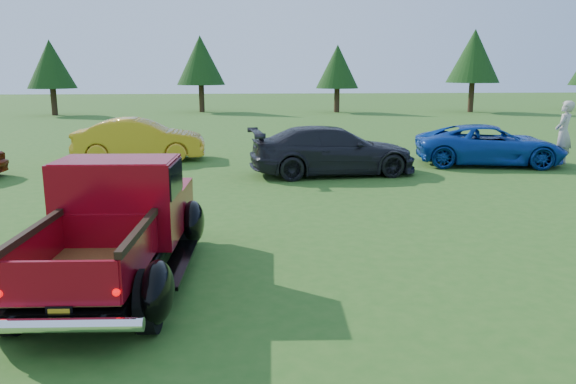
{
  "coord_description": "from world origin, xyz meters",
  "views": [
    {
      "loc": [
        -0.27,
        -7.41,
        2.82
      ],
      "look_at": [
        0.34,
        0.2,
        1.14
      ],
      "focal_mm": 35.0,
      "sensor_mm": 36.0,
      "label": 1
    }
  ],
  "objects_px": {
    "tree_west": "(51,64)",
    "show_car_blue": "(490,145)",
    "tree_mid_left": "(200,60)",
    "tree_east": "(474,56)",
    "show_car_grey": "(333,150)",
    "tree_mid_right": "(337,67)",
    "spectator": "(563,133)",
    "pickup_truck": "(120,221)",
    "show_car_yellow": "(140,140)"
  },
  "relations": [
    {
      "from": "tree_west",
      "to": "pickup_truck",
      "type": "xyz_separation_m",
      "value": [
        10.02,
        -28.81,
        -2.33
      ]
    },
    {
      "from": "tree_mid_right",
      "to": "pickup_truck",
      "type": "height_order",
      "value": "tree_mid_right"
    },
    {
      "from": "tree_west",
      "to": "show_car_grey",
      "type": "bearing_deg",
      "value": -56.53
    },
    {
      "from": "show_car_grey",
      "to": "pickup_truck",
      "type": "bearing_deg",
      "value": 144.9
    },
    {
      "from": "pickup_truck",
      "to": "show_car_yellow",
      "type": "distance_m",
      "value": 10.37
    },
    {
      "from": "tree_east",
      "to": "show_car_yellow",
      "type": "xyz_separation_m",
      "value": [
        -18.5,
        -19.05,
        -3.0
      ]
    },
    {
      "from": "pickup_truck",
      "to": "show_car_grey",
      "type": "xyz_separation_m",
      "value": [
        4.14,
        7.39,
        -0.12
      ]
    },
    {
      "from": "tree_east",
      "to": "show_car_grey",
      "type": "height_order",
      "value": "tree_east"
    },
    {
      "from": "spectator",
      "to": "tree_east",
      "type": "bearing_deg",
      "value": -148.24
    },
    {
      "from": "tree_mid_right",
      "to": "show_car_grey",
      "type": "distance_m",
      "value": 22.86
    },
    {
      "from": "tree_mid_right",
      "to": "tree_east",
      "type": "relative_size",
      "value": 0.81
    },
    {
      "from": "tree_west",
      "to": "tree_east",
      "type": "relative_size",
      "value": 0.85
    },
    {
      "from": "tree_mid_left",
      "to": "show_car_grey",
      "type": "distance_m",
      "value": 24.13
    },
    {
      "from": "tree_mid_right",
      "to": "tree_mid_left",
      "type": "bearing_deg",
      "value": 173.66
    },
    {
      "from": "tree_mid_left",
      "to": "pickup_truck",
      "type": "bearing_deg",
      "value": -88.1
    },
    {
      "from": "show_car_grey",
      "to": "spectator",
      "type": "height_order",
      "value": "spectator"
    },
    {
      "from": "show_car_yellow",
      "to": "tree_west",
      "type": "bearing_deg",
      "value": 21.45
    },
    {
      "from": "tree_west",
      "to": "show_car_blue",
      "type": "xyz_separation_m",
      "value": [
        19.1,
        -20.23,
        -2.51
      ]
    },
    {
      "from": "tree_mid_left",
      "to": "tree_east",
      "type": "height_order",
      "value": "tree_east"
    },
    {
      "from": "pickup_truck",
      "to": "show_car_grey",
      "type": "height_order",
      "value": "pickup_truck"
    },
    {
      "from": "tree_west",
      "to": "tree_mid_right",
      "type": "relative_size",
      "value": 1.05
    },
    {
      "from": "pickup_truck",
      "to": "show_car_yellow",
      "type": "relative_size",
      "value": 1.13
    },
    {
      "from": "tree_mid_right",
      "to": "spectator",
      "type": "relative_size",
      "value": 2.3
    },
    {
      "from": "tree_east",
      "to": "pickup_truck",
      "type": "distance_m",
      "value": 33.99
    },
    {
      "from": "tree_mid_left",
      "to": "tree_mid_right",
      "type": "relative_size",
      "value": 1.14
    },
    {
      "from": "tree_west",
      "to": "spectator",
      "type": "xyz_separation_m",
      "value": [
        21.27,
        -20.41,
        -2.15
      ]
    },
    {
      "from": "tree_west",
      "to": "tree_east",
      "type": "height_order",
      "value": "tree_east"
    },
    {
      "from": "tree_mid_right",
      "to": "tree_east",
      "type": "xyz_separation_m",
      "value": [
        9.0,
        -0.5,
        0.68
      ]
    },
    {
      "from": "tree_mid_left",
      "to": "pickup_truck",
      "type": "distance_m",
      "value": 30.93
    },
    {
      "from": "tree_mid_right",
      "to": "spectator",
      "type": "height_order",
      "value": "tree_mid_right"
    },
    {
      "from": "tree_west",
      "to": "show_car_blue",
      "type": "relative_size",
      "value": 1.07
    },
    {
      "from": "pickup_truck",
      "to": "spectator",
      "type": "bearing_deg",
      "value": 39.69
    },
    {
      "from": "show_car_blue",
      "to": "pickup_truck",
      "type": "bearing_deg",
      "value": 143.14
    },
    {
      "from": "show_car_grey",
      "to": "show_car_yellow",
      "type": "bearing_deg",
      "value": 57.26
    },
    {
      "from": "show_car_grey",
      "to": "spectator",
      "type": "xyz_separation_m",
      "value": [
        7.11,
        1.01,
        0.3
      ]
    },
    {
      "from": "tree_west",
      "to": "pickup_truck",
      "type": "height_order",
      "value": "tree_west"
    },
    {
      "from": "tree_west",
      "to": "pickup_truck",
      "type": "distance_m",
      "value": 30.59
    },
    {
      "from": "tree_west",
      "to": "show_car_yellow",
      "type": "bearing_deg",
      "value": -65.38
    },
    {
      "from": "show_car_yellow",
      "to": "tree_mid_right",
      "type": "bearing_deg",
      "value": -29.1
    },
    {
      "from": "tree_east",
      "to": "spectator",
      "type": "relative_size",
      "value": 2.82
    },
    {
      "from": "pickup_truck",
      "to": "show_car_blue",
      "type": "xyz_separation_m",
      "value": [
        9.08,
        8.57,
        -0.18
      ]
    },
    {
      "from": "tree_east",
      "to": "show_car_blue",
      "type": "relative_size",
      "value": 1.25
    },
    {
      "from": "tree_east",
      "to": "show_car_yellow",
      "type": "relative_size",
      "value": 1.35
    },
    {
      "from": "tree_mid_right",
      "to": "show_car_blue",
      "type": "distance_m",
      "value": 21.39
    },
    {
      "from": "tree_mid_left",
      "to": "show_car_yellow",
      "type": "bearing_deg",
      "value": -91.39
    },
    {
      "from": "spectator",
      "to": "show_car_grey",
      "type": "bearing_deg",
      "value": -34.82
    },
    {
      "from": "tree_mid_right",
      "to": "spectator",
      "type": "xyz_separation_m",
      "value": [
        3.27,
        -21.41,
        -2.02
      ]
    },
    {
      "from": "pickup_truck",
      "to": "spectator",
      "type": "distance_m",
      "value": 14.04
    },
    {
      "from": "tree_mid_left",
      "to": "spectator",
      "type": "relative_size",
      "value": 2.61
    },
    {
      "from": "tree_west",
      "to": "tree_mid_right",
      "type": "height_order",
      "value": "tree_west"
    }
  ]
}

